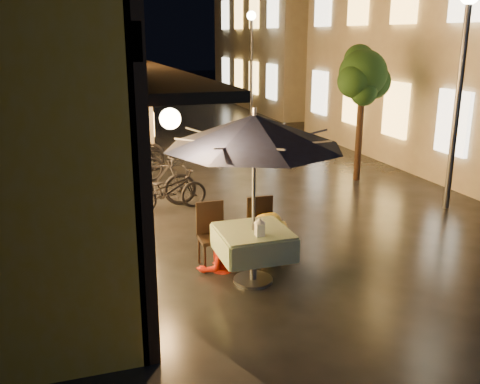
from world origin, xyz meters
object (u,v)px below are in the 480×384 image
object	(u,v)px
streetlamp_near	(463,59)
patio_umbrella	(254,131)
person_yellow	(269,215)
bicycle_0	(169,191)
table_lantern	(260,226)
person_orange	(217,224)
cafe_table	(253,243)

from	to	relation	value
streetlamp_near	patio_umbrella	xyz separation A→B (m)	(-4.79, -1.94, -0.77)
streetlamp_near	person_yellow	bearing A→B (deg)	-162.22
bicycle_0	person_yellow	bearing A→B (deg)	-172.11
patio_umbrella	table_lantern	distance (m)	1.25
person_orange	person_yellow	distance (m)	0.81
streetlamp_near	person_yellow	size ratio (longest dim) A/B	2.74
table_lantern	person_orange	distance (m)	0.91
patio_umbrella	bicycle_0	bearing A→B (deg)	98.79
person_yellow	patio_umbrella	bearing A→B (deg)	40.18
person_yellow	streetlamp_near	bearing A→B (deg)	-173.06
cafe_table	table_lantern	bearing A→B (deg)	-90.00
cafe_table	person_yellow	world-z (taller)	person_yellow
patio_umbrella	cafe_table	bearing A→B (deg)	-156.37
streetlamp_near	patio_umbrella	bearing A→B (deg)	-157.99
patio_umbrella	bicycle_0	world-z (taller)	patio_umbrella
streetlamp_near	cafe_table	distance (m)	5.67
streetlamp_near	cafe_table	world-z (taller)	streetlamp_near
cafe_table	bicycle_0	size ratio (longest dim) A/B	0.62
person_yellow	person_orange	bearing A→B (deg)	-12.06
table_lantern	person_orange	xyz separation A→B (m)	(-0.37, 0.81, -0.22)
streetlamp_near	table_lantern	distance (m)	5.64
streetlamp_near	bicycle_0	bearing A→B (deg)	163.82
streetlamp_near	bicycle_0	world-z (taller)	streetlamp_near
patio_umbrella	person_orange	size ratio (longest dim) A/B	1.75
table_lantern	person_yellow	world-z (taller)	person_yellow
streetlamp_near	person_yellow	world-z (taller)	streetlamp_near
patio_umbrella	table_lantern	xyz separation A→B (m)	(0.00, -0.25, -1.23)
cafe_table	table_lantern	size ratio (longest dim) A/B	3.96
person_orange	bicycle_0	distance (m)	2.95
person_orange	bicycle_0	xyz separation A→B (m)	(-0.17, 2.93, -0.28)
streetlamp_near	cafe_table	xyz separation A→B (m)	(-4.79, -1.94, -2.33)
streetlamp_near	cafe_table	bearing A→B (deg)	-157.99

